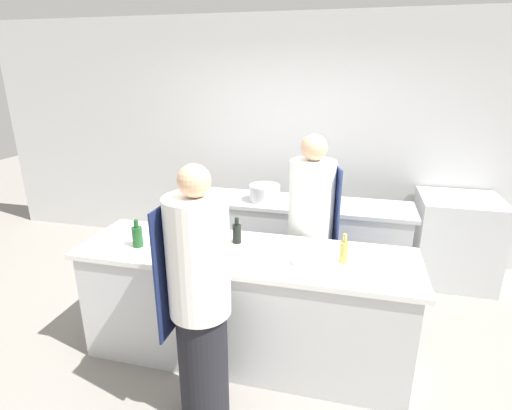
% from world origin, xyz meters
% --- Properties ---
extents(ground_plane, '(16.00, 16.00, 0.00)m').
position_xyz_m(ground_plane, '(0.00, 0.00, 0.00)').
color(ground_plane, gray).
extents(wall_back, '(8.00, 0.06, 2.80)m').
position_xyz_m(wall_back, '(0.00, 2.13, 1.40)').
color(wall_back, silver).
rests_on(wall_back, ground_plane).
extents(prep_counter, '(2.55, 0.75, 0.91)m').
position_xyz_m(prep_counter, '(0.00, 0.00, 0.46)').
color(prep_counter, silver).
rests_on(prep_counter, ground_plane).
extents(pass_counter, '(2.33, 0.57, 0.91)m').
position_xyz_m(pass_counter, '(0.21, 1.26, 0.46)').
color(pass_counter, silver).
rests_on(pass_counter, ground_plane).
extents(oven_range, '(0.81, 0.73, 0.94)m').
position_xyz_m(oven_range, '(1.86, 1.71, 0.47)').
color(oven_range, silver).
rests_on(oven_range, ground_plane).
extents(chef_at_prep_near, '(0.39, 0.38, 1.72)m').
position_xyz_m(chef_at_prep_near, '(-0.11, -0.64, 0.86)').
color(chef_at_prep_near, black).
rests_on(chef_at_prep_near, ground_plane).
extents(chef_at_stove, '(0.44, 0.42, 1.71)m').
position_xyz_m(chef_at_stove, '(0.42, 0.61, 0.85)').
color(chef_at_stove, black).
rests_on(chef_at_stove, ground_plane).
extents(bottle_olive_oil, '(0.06, 0.06, 0.21)m').
position_xyz_m(bottle_olive_oil, '(0.72, 0.00, 0.99)').
color(bottle_olive_oil, '#B2A84C').
rests_on(bottle_olive_oil, prep_counter).
extents(bottle_vinegar, '(0.07, 0.07, 0.21)m').
position_xyz_m(bottle_vinegar, '(-0.10, 0.14, 0.99)').
color(bottle_vinegar, black).
rests_on(bottle_vinegar, prep_counter).
extents(bottle_wine, '(0.08, 0.08, 0.22)m').
position_xyz_m(bottle_wine, '(-0.82, -0.11, 0.99)').
color(bottle_wine, '#19471E').
rests_on(bottle_wine, prep_counter).
extents(bowl_mixing_large, '(0.24, 0.24, 0.08)m').
position_xyz_m(bowl_mixing_large, '(-0.31, -0.15, 0.95)').
color(bowl_mixing_large, navy).
rests_on(bowl_mixing_large, prep_counter).
extents(bowl_prep_small, '(0.26, 0.26, 0.07)m').
position_xyz_m(bowl_prep_small, '(0.48, -0.05, 0.94)').
color(bowl_prep_small, white).
rests_on(bowl_prep_small, prep_counter).
extents(cup, '(0.08, 0.08, 0.08)m').
position_xyz_m(cup, '(0.82, -0.22, 0.95)').
color(cup, white).
rests_on(cup, prep_counter).
extents(cutting_board, '(0.36, 0.20, 0.01)m').
position_xyz_m(cutting_board, '(-0.63, 0.05, 0.91)').
color(cutting_board, white).
rests_on(cutting_board, prep_counter).
extents(stockpot, '(0.31, 0.31, 0.17)m').
position_xyz_m(stockpot, '(-0.12, 1.21, 0.99)').
color(stockpot, silver).
rests_on(stockpot, pass_counter).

